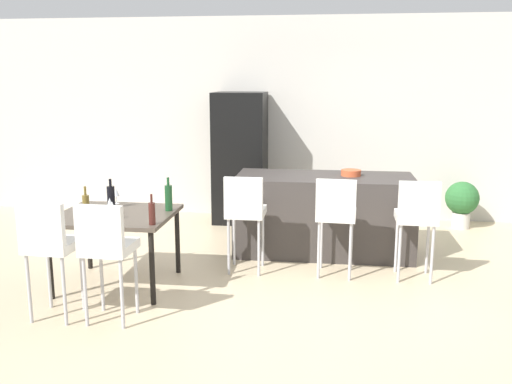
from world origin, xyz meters
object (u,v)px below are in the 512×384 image
dining_table (116,220)px  wine_bottle_far (86,207)px  dining_chair_near (49,241)px  wine_bottle_left (111,196)px  dining_chair_far (106,244)px  refrigerator (240,158)px  wine_bottle_corner (152,213)px  wine_glass_middle (116,192)px  bar_chair_left (245,209)px  potted_plant (462,201)px  fruit_bowl (351,173)px  bar_chair_middle (336,211)px  wine_glass_right (112,207)px  wine_glass_near (110,203)px  bar_chair_right (417,214)px  kitchen_island (324,214)px

dining_table → wine_bottle_far: size_ratio=3.50×
dining_chair_near → wine_bottle_left: size_ratio=3.49×
dining_chair_far → refrigerator: 3.60m
dining_table → dining_chair_near: 0.89m
wine_bottle_corner → wine_glass_middle: 1.00m
bar_chair_left → wine_bottle_far: size_ratio=3.32×
bar_chair_left → dining_chair_far: 1.68m
dining_chair_near → wine_bottle_left: bearing=83.5°
wine_glass_middle → potted_plant: 4.66m
wine_bottle_far → fruit_bowl: bearing=33.8°
dining_chair_far → wine_bottle_corner: (0.24, 0.49, 0.15)m
dining_table → wine_bottle_left: wine_bottle_left is taller
bar_chair_middle → wine_glass_right: bearing=-159.9°
dining_chair_far → wine_glass_near: (-0.27, 0.76, 0.17)m
dining_chair_near → wine_bottle_left: dining_chair_near is taller
wine_glass_near → potted_plant: 4.81m
dining_table → wine_bottle_corner: bearing=-36.4°
wine_bottle_far → wine_glass_middle: wine_bottle_far is taller
wine_bottle_corner → dining_table: bearing=143.6°
bar_chair_right → refrigerator: 3.05m
dining_table → fruit_bowl: bearing=31.3°
bar_chair_right → potted_plant: bearing=66.6°
dining_table → dining_chair_far: 0.89m
kitchen_island → potted_plant: bearing=35.5°
wine_bottle_left → dining_table: bearing=-59.5°
dining_chair_far → bar_chair_middle: bearing=36.1°
bar_chair_middle → refrigerator: bearing=121.9°
dining_chair_near → potted_plant: size_ratio=1.62×
bar_chair_right → wine_glass_middle: size_ratio=6.03×
dining_table → wine_glass_right: (0.06, -0.23, 0.20)m
bar_chair_right → dining_table: 3.00m
wine_bottle_corner → wine_glass_right: bearing=162.8°
kitchen_island → dining_chair_far: dining_chair_far is taller
bar_chair_right → wine_bottle_corner: 2.63m
potted_plant → fruit_bowl: bearing=-140.9°
wine_bottle_corner → bar_chair_right: bearing=19.9°
kitchen_island → fruit_bowl: size_ratio=8.93×
dining_table → refrigerator: 2.82m
bar_chair_left → bar_chair_right: size_ratio=1.00×
wine_bottle_left → bar_chair_middle: bearing=7.9°
bar_chair_middle → dining_table: 2.21m
bar_chair_left → fruit_bowl: bearing=38.2°
bar_chair_left → wine_glass_middle: (-1.35, -0.13, 0.17)m
wine_bottle_far → refrigerator: size_ratio=0.17×
dining_table → wine_bottle_corner: 0.63m
dining_chair_far → potted_plant: 5.08m
dining_chair_near → wine_bottle_corner: 0.90m
wine_glass_middle → potted_plant: size_ratio=0.27×
kitchen_island → potted_plant: 2.29m
kitchen_island → wine_glass_right: bearing=-141.1°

